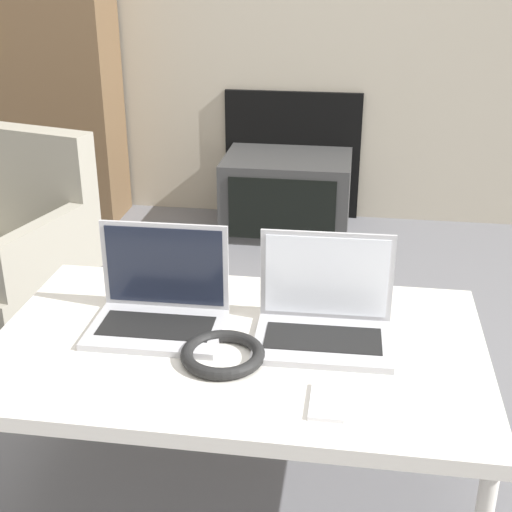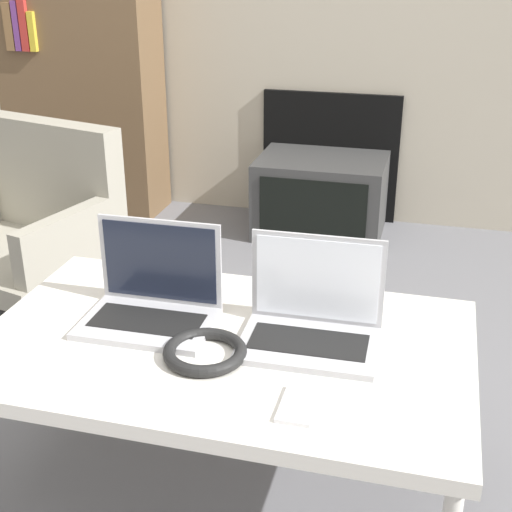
{
  "view_description": "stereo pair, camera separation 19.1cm",
  "coord_description": "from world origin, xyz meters",
  "px_view_note": "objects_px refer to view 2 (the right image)",
  "views": [
    {
      "loc": [
        0.26,
        -1.25,
        1.28
      ],
      "look_at": [
        0.0,
        0.48,
        0.51
      ],
      "focal_mm": 50.0,
      "sensor_mm": 36.0,
      "label": 1
    },
    {
      "loc": [
        0.44,
        -1.21,
        1.28
      ],
      "look_at": [
        0.0,
        0.48,
        0.51
      ],
      "focal_mm": 50.0,
      "sensor_mm": 36.0,
      "label": 2
    }
  ],
  "objects_px": {
    "laptop_left": "(153,299)",
    "armchair": "(30,218)",
    "headphones": "(205,352)",
    "tv": "(321,196)",
    "laptop_right": "(312,319)",
    "phone": "(298,406)"
  },
  "relations": [
    {
      "from": "phone",
      "to": "tv",
      "type": "xyz_separation_m",
      "value": [
        -0.29,
        1.99,
        -0.24
      ]
    },
    {
      "from": "laptop_right",
      "to": "tv",
      "type": "relative_size",
      "value": 0.55
    },
    {
      "from": "laptop_right",
      "to": "armchair",
      "type": "xyz_separation_m",
      "value": [
        -1.27,
        0.85,
        -0.18
      ]
    },
    {
      "from": "laptop_right",
      "to": "tv",
      "type": "xyz_separation_m",
      "value": [
        -0.27,
        1.72,
        -0.29
      ]
    },
    {
      "from": "headphones",
      "to": "armchair",
      "type": "height_order",
      "value": "armchair"
    },
    {
      "from": "armchair",
      "to": "tv",
      "type": "bearing_deg",
      "value": 55.62
    },
    {
      "from": "laptop_left",
      "to": "armchair",
      "type": "height_order",
      "value": "laptop_left"
    },
    {
      "from": "tv",
      "to": "armchair",
      "type": "distance_m",
      "value": 1.33
    },
    {
      "from": "headphones",
      "to": "tv",
      "type": "relative_size",
      "value": 0.32
    },
    {
      "from": "laptop_left",
      "to": "armchair",
      "type": "distance_m",
      "value": 1.23
    },
    {
      "from": "tv",
      "to": "headphones",
      "type": "bearing_deg",
      "value": -88.38
    },
    {
      "from": "laptop_left",
      "to": "laptop_right",
      "type": "distance_m",
      "value": 0.4
    },
    {
      "from": "headphones",
      "to": "tv",
      "type": "xyz_separation_m",
      "value": [
        -0.05,
        1.86,
        -0.25
      ]
    },
    {
      "from": "armchair",
      "to": "laptop_left",
      "type": "bearing_deg",
      "value": -29.58
    },
    {
      "from": "phone",
      "to": "armchair",
      "type": "xyz_separation_m",
      "value": [
        -1.3,
        1.12,
        -0.13
      ]
    },
    {
      "from": "laptop_left",
      "to": "phone",
      "type": "distance_m",
      "value": 0.51
    },
    {
      "from": "laptop_right",
      "to": "armchair",
      "type": "relative_size",
      "value": 0.41
    },
    {
      "from": "headphones",
      "to": "phone",
      "type": "xyz_separation_m",
      "value": [
        0.24,
        -0.13,
        -0.01
      ]
    },
    {
      "from": "laptop_left",
      "to": "headphones",
      "type": "xyz_separation_m",
      "value": [
        0.18,
        -0.14,
        -0.04
      ]
    },
    {
      "from": "laptop_right",
      "to": "phone",
      "type": "distance_m",
      "value": 0.28
    },
    {
      "from": "headphones",
      "to": "tv",
      "type": "height_order",
      "value": "headphones"
    },
    {
      "from": "headphones",
      "to": "laptop_left",
      "type": "bearing_deg",
      "value": 142.37
    }
  ]
}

